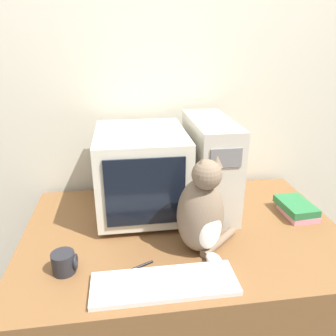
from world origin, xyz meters
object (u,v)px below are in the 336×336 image
object	(u,v)px
cat	(202,213)
pen	(137,268)
mug	(64,263)
keyboard	(164,284)
computer_tower	(209,165)
book_stack	(297,209)
crt_monitor	(142,171)

from	to	relation	value
cat	pen	distance (m)	0.31
pen	mug	world-z (taller)	mug
keyboard	pen	xyz separation A→B (m)	(-0.09, 0.10, -0.01)
computer_tower	book_stack	size ratio (longest dim) A/B	2.32
pen	mug	bearing A→B (deg)	175.28
keyboard	cat	size ratio (longest dim) A/B	1.24
crt_monitor	mug	world-z (taller)	crt_monitor
computer_tower	cat	xyz separation A→B (m)	(-0.12, -0.35, -0.05)
crt_monitor	book_stack	world-z (taller)	crt_monitor
cat	pen	world-z (taller)	cat
pen	mug	distance (m)	0.25
computer_tower	cat	distance (m)	0.37
keyboard	mug	size ratio (longest dim) A/B	5.56
computer_tower	cat	size ratio (longest dim) A/B	1.19
crt_monitor	cat	distance (m)	0.40
mug	book_stack	bearing A→B (deg)	14.39
cat	pen	bearing A→B (deg)	178.02
computer_tower	keyboard	bearing A→B (deg)	-118.31
mug	computer_tower	bearing A→B (deg)	33.13
crt_monitor	keyboard	world-z (taller)	crt_monitor
mug	keyboard	bearing A→B (deg)	-19.72
crt_monitor	mug	size ratio (longest dim) A/B	5.33
keyboard	mug	bearing A→B (deg)	160.28
book_stack	pen	world-z (taller)	book_stack
mug	crt_monitor	bearing A→B (deg)	52.96
cat	computer_tower	bearing A→B (deg)	52.39
crt_monitor	pen	world-z (taller)	crt_monitor
cat	pen	xyz separation A→B (m)	(-0.25, -0.08, -0.16)
computer_tower	pen	world-z (taller)	computer_tower
crt_monitor	cat	size ratio (longest dim) A/B	1.19
computer_tower	book_stack	xyz separation A→B (m)	(0.39, -0.15, -0.18)
cat	mug	world-z (taller)	cat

